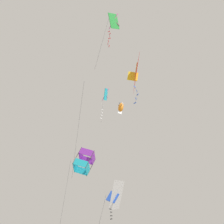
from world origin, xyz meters
TOP-DOWN VIEW (x-y plane):
  - kite_fish_near_right at (6.20, 6.06)m, footprint 0.72×0.97m
  - kite_box_far_centre at (3.30, 7.77)m, footprint 2.53×2.07m
  - kite_diamond_upper_right at (4.27, 3.10)m, footprint 2.37×3.55m
  - kite_diamond_mid_left at (3.87, -3.16)m, footprint 1.71×1.34m
  - kite_delta_highest at (6.02, 7.92)m, footprint 2.93×3.32m
  - kite_delta_near_left at (5.41, -2.51)m, footprint 0.87×2.75m

SIDE VIEW (x-z plane):
  - kite_delta_highest at x=6.02m, z-range 32.61..39.82m
  - kite_delta_near_left at x=5.41m, z-range 37.23..40.71m
  - kite_box_far_centre at x=3.30m, z-range 35.48..42.68m
  - kite_diamond_upper_right at x=4.27m, z-range 38.44..46.45m
  - kite_diamond_mid_left at x=3.87m, z-range 40.65..46.73m
  - kite_fish_near_right at x=6.20m, z-range 43.57..45.01m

